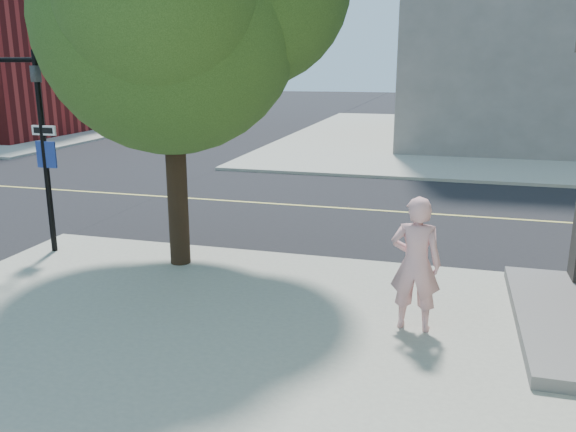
% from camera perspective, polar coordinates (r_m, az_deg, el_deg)
% --- Properties ---
extents(ground, '(140.00, 140.00, 0.00)m').
position_cam_1_polar(ground, '(13.69, -17.53, -2.45)').
color(ground, black).
rests_on(ground, ground).
extents(road_ew, '(140.00, 9.00, 0.01)m').
position_cam_1_polar(road_ew, '(17.50, -9.63, 1.69)').
color(road_ew, black).
rests_on(road_ew, ground).
extents(man_on_phone, '(0.74, 0.51, 1.97)m').
position_cam_1_polar(man_on_phone, '(8.55, 12.26, -4.55)').
color(man_on_phone, '#E09FA0').
rests_on(man_on_phone, sidewalk_se).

